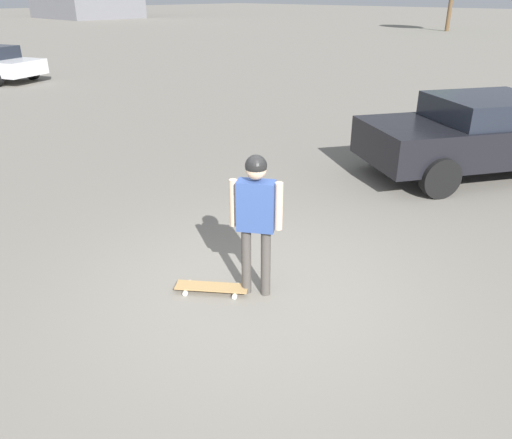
{
  "coord_description": "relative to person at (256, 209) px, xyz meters",
  "views": [
    {
      "loc": [
        -3.64,
        -3.41,
        3.24
      ],
      "look_at": [
        0.0,
        0.0,
        0.95
      ],
      "focal_mm": 35.0,
      "sensor_mm": 36.0,
      "label": 1
    }
  ],
  "objects": [
    {
      "name": "car_parked_near",
      "position": [
        5.99,
        -0.2,
        -0.29
      ],
      "size": [
        4.69,
        3.94,
        1.49
      ],
      "rotation": [
        0.0,
        0.0,
        2.57
      ],
      "color": "black",
      "rests_on": "ground_plane"
    },
    {
      "name": "skateboard",
      "position": [
        -0.34,
        0.4,
        -1.02
      ],
      "size": [
        0.68,
        0.81,
        0.07
      ],
      "rotation": [
        0.0,
        0.0,
        2.21
      ],
      "color": "tan",
      "rests_on": "ground_plane"
    },
    {
      "name": "person",
      "position": [
        0.0,
        0.0,
        0.0
      ],
      "size": [
        0.39,
        0.51,
        1.69
      ],
      "rotation": [
        0.0,
        0.0,
        -1.01
      ],
      "color": "#4C4742",
      "rests_on": "ground_plane"
    },
    {
      "name": "ground_plane",
      "position": [
        0.0,
        0.0,
        -1.08
      ],
      "size": [
        220.0,
        220.0,
        0.0
      ],
      "primitive_type": "plane",
      "color": "gray"
    }
  ]
}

